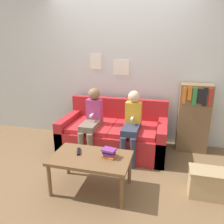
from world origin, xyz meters
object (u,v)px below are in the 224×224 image
coffee_table (91,160)px  person_left (92,118)px  couch (114,134)px  storage_box (207,183)px  person_right (132,122)px  tv_remote (79,151)px  bookshelf (193,118)px

coffee_table → person_left: bearing=108.6°
couch → person_left: bearing=-146.3°
person_left → storage_box: (1.64, -0.69, -0.42)m
person_left → storage_box: size_ratio=2.51×
person_left → storage_box: bearing=-22.7°
person_right → storage_box: size_ratio=2.50×
person_right → tv_remote: size_ratio=6.00×
coffee_table → person_right: size_ratio=0.90×
tv_remote → bookshelf: 1.99m
tv_remote → storage_box: tv_remote is taller
bookshelf → tv_remote: bearing=-136.2°
coffee_table → person_left: 0.98m
couch → storage_box: size_ratio=4.07×
person_left → bookshelf: bearing=19.0°
person_left → tv_remote: bearing=-81.4°
coffee_table → bookshelf: 1.92m
person_left → bookshelf: (1.56, 0.54, -0.03)m
couch → tv_remote: couch is taller
coffee_table → bookshelf: (1.25, 1.44, 0.17)m
person_right → storage_box: person_right is taller
couch → person_right: 0.50m
couch → person_right: (0.33, -0.21, 0.32)m
coffee_table → person_right: person_right is taller
person_left → tv_remote: (0.13, -0.84, -0.14)m
person_left → storage_box: 1.83m
person_left → bookshelf: 1.65m
couch → tv_remote: (-0.18, -1.05, 0.18)m
coffee_table → couch: bearing=89.7°
coffee_table → tv_remote: bearing=159.5°
tv_remote → person_left: bearing=76.8°
tv_remote → bookshelf: bookshelf is taller
person_left → person_right: size_ratio=1.01×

